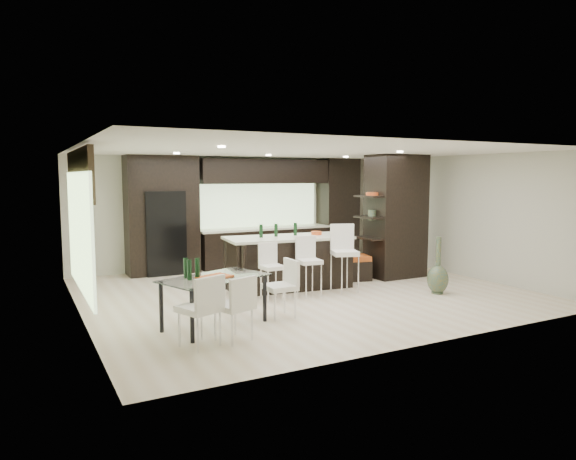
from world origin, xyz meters
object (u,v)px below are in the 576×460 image
stool_mid (309,272)px  stool_right (345,265)px  floor_vase (438,265)px  chair_far (199,313)px  stool_left (272,278)px  bench (338,268)px  chair_end (280,291)px  dining_table (215,302)px  chair_near (234,311)px  kitchen_island (288,262)px

stool_mid → stool_right: (0.77, -0.03, 0.08)m
floor_vase → chair_far: size_ratio=1.23×
stool_left → chair_far: bearing=-138.1°
stool_left → bench: stool_left is taller
stool_right → floor_vase: (1.51, -0.93, 0.02)m
stool_mid → chair_end: stool_mid is taller
bench → dining_table: (-3.50, -2.00, 0.11)m
stool_mid → dining_table: (-2.23, -1.03, -0.08)m
stool_right → chair_near: (-2.99, -1.74, -0.11)m
kitchen_island → dining_table: bearing=-133.8°
kitchen_island → stool_left: kitchen_island is taller
stool_mid → floor_vase: bearing=-16.5°
stool_right → bench: bearing=82.2°
bench → kitchen_island: bearing=-158.3°
chair_near → chair_far: (-0.48, -0.01, 0.03)m
stool_right → floor_vase: 1.77m
stool_mid → dining_table: size_ratio=0.58×
chair_near → stool_left: bearing=32.3°
stool_mid → chair_near: bearing=-135.0°
dining_table → chair_near: chair_near is taller
floor_vase → chair_end: bearing=-178.8°
stool_mid → floor_vase: 2.47m
stool_mid → floor_vase: floor_vase is taller
stool_right → bench: 1.16m
dining_table → chair_far: (-0.48, -0.76, 0.07)m
kitchen_island → stool_right: size_ratio=2.36×
stool_left → floor_vase: bearing=-18.8°
floor_vase → chair_far: floor_vase is taller
bench → chair_far: 4.85m
bench → dining_table: bearing=-134.5°
kitchen_island → floor_vase: 2.90m
stool_left → stool_mid: size_ratio=0.93×
stool_mid → stool_left: bearing=-174.6°
chair_near → chair_far: bearing=163.1°
chair_near → stool_right: bearing=11.6°
kitchen_island → floor_vase: floor_vase is taller
dining_table → chair_far: size_ratio=1.75×
chair_end → kitchen_island: bearing=-31.6°
stool_mid → chair_near: stool_mid is taller
chair_near → chair_far: 0.48m
chair_far → floor_vase: bearing=-11.9°
stool_right → dining_table: bearing=-142.4°
stool_mid → chair_end: size_ratio=1.07×
floor_vase → stool_left: bearing=162.2°
floor_vase → chair_near: floor_vase is taller
stool_left → stool_right: bearing=-2.8°
stool_left → chair_far: chair_far is taller
stool_right → chair_far: stool_right is taller
chair_end → chair_far: bearing=115.5°
kitchen_island → stool_mid: bearing=-83.8°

